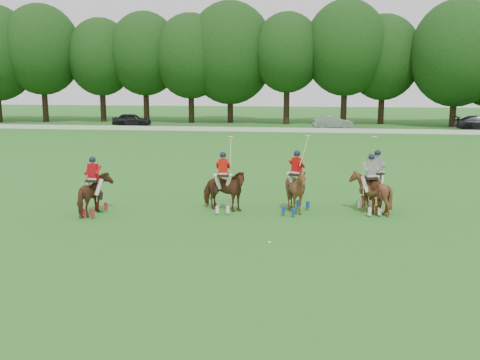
# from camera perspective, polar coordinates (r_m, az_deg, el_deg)

# --- Properties ---
(ground) EXTENTS (180.00, 180.00, 0.00)m
(ground) POSITION_cam_1_polar(r_m,az_deg,el_deg) (16.81, -3.49, -7.29)
(ground) COLOR #23621C
(ground) RESTS_ON ground
(tree_line) EXTENTS (117.98, 14.32, 14.75)m
(tree_line) POSITION_cam_1_polar(r_m,az_deg,el_deg) (63.86, 5.34, 13.36)
(tree_line) COLOR black
(tree_line) RESTS_ON ground
(boundary_rail) EXTENTS (120.00, 0.10, 0.44)m
(boundary_rail) POSITION_cam_1_polar(r_m,az_deg,el_deg) (54.00, 4.44, 5.36)
(boundary_rail) COLOR white
(boundary_rail) RESTS_ON ground
(car_left) EXTENTS (4.50, 2.25, 1.47)m
(car_left) POSITION_cam_1_polar(r_m,az_deg,el_deg) (61.78, -11.45, 6.33)
(car_left) COLOR black
(car_left) RESTS_ON ground
(car_mid) EXTENTS (4.42, 2.29, 1.39)m
(car_mid) POSITION_cam_1_polar(r_m,az_deg,el_deg) (58.38, 9.85, 6.10)
(car_mid) COLOR gray
(car_mid) RESTS_ON ground
(polo_red_a) EXTENTS (1.17, 1.91, 2.28)m
(polo_red_a) POSITION_cam_1_polar(r_m,az_deg,el_deg) (21.43, -15.30, -1.45)
(polo_red_a) COLOR #512815
(polo_red_a) RESTS_ON ground
(polo_red_b) EXTENTS (1.85, 1.64, 2.93)m
(polo_red_b) POSITION_cam_1_polar(r_m,az_deg,el_deg) (21.19, -1.81, -1.07)
(polo_red_b) COLOR #512815
(polo_red_b) RESTS_ON ground
(polo_red_c) EXTENTS (1.98, 2.07, 3.02)m
(polo_red_c) POSITION_cam_1_polar(r_m,az_deg,el_deg) (21.04, 6.02, -1.09)
(polo_red_c) COLOR #512815
(polo_red_c) RESTS_ON ground
(polo_stripe_a) EXTENTS (1.51, 2.28, 3.00)m
(polo_stripe_a) POSITION_cam_1_polar(r_m,az_deg,el_deg) (21.94, 14.30, -0.90)
(polo_stripe_a) COLOR #512815
(polo_stripe_a) RESTS_ON ground
(polo_stripe_b) EXTENTS (1.64, 1.76, 2.35)m
(polo_stripe_b) POSITION_cam_1_polar(r_m,az_deg,el_deg) (21.52, 13.71, -1.25)
(polo_stripe_b) COLOR #512815
(polo_stripe_b) RESTS_ON ground
(polo_ball) EXTENTS (0.09, 0.09, 0.09)m
(polo_ball) POSITION_cam_1_polar(r_m,az_deg,el_deg) (17.25, 3.16, -6.67)
(polo_ball) COLOR white
(polo_ball) RESTS_ON ground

